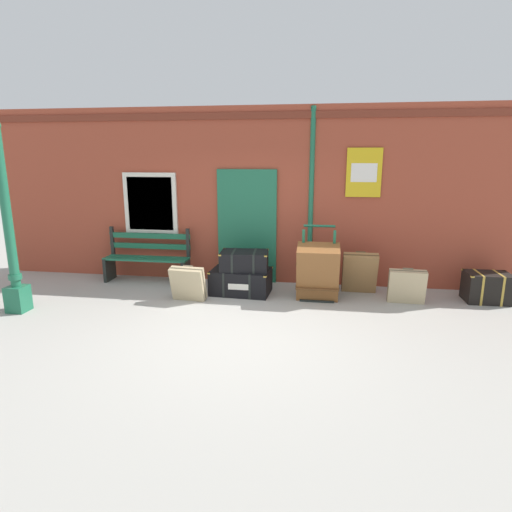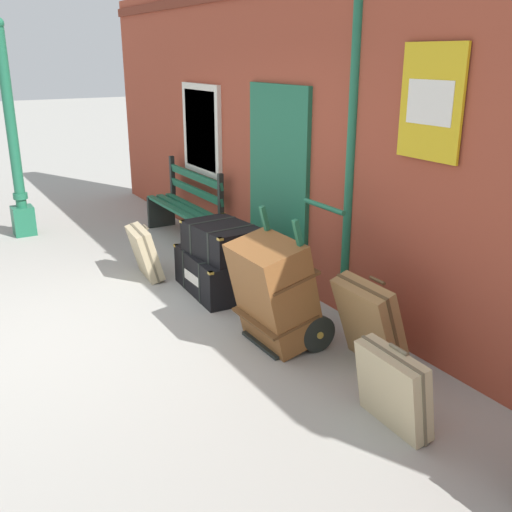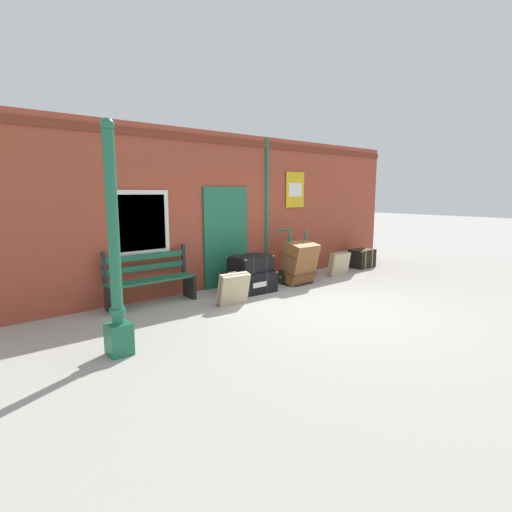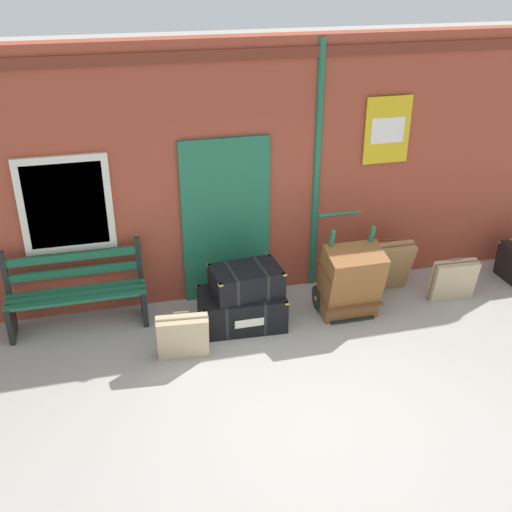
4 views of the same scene
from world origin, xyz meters
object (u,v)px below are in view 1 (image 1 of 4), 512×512
Objects in this scene: large_brown_trunk at (318,272)px; suitcase_slate at (407,286)px; lamp_post at (11,243)px; suitcase_beige at (188,284)px; steamer_trunk_middle at (244,261)px; steamer_trunk_base at (241,281)px; corner_trunk at (487,287)px; platform_bench at (148,258)px; porters_trolley at (318,281)px; suitcase_tan at (360,273)px.

suitcase_slate is (1.43, 0.04, -0.20)m from large_brown_trunk.
suitcase_beige is (2.43, 0.87, -0.77)m from lamp_post.
suitcase_beige is at bearing -147.44° from steamer_trunk_middle.
corner_trunk reaches higher than steamer_trunk_base.
steamer_trunk_base is 0.95m from suitcase_beige.
large_brown_trunk is at bearing 15.44° from lamp_post.
lamp_post is 1.77× the size of platform_bench.
steamer_trunk_base is 1.32m from porters_trolley.
suitcase_tan is 2.04m from corner_trunk.
suitcase_tan is (0.71, 0.45, -0.11)m from large_brown_trunk.
lamp_post reaches higher than suitcase_slate.
large_brown_trunk is 1.44m from suitcase_slate.
lamp_post reaches higher than corner_trunk.
steamer_trunk_middle is at bearing -171.39° from suitcase_tan.
steamer_trunk_middle reaches higher than suitcase_beige.
platform_bench is at bearing 172.30° from porters_trolley.
steamer_trunk_base is at bearing -171.49° from suitcase_tan.
large_brown_trunk is 2.77m from corner_trunk.
platform_bench is at bearing 177.23° from corner_trunk.
porters_trolley reaches higher than large_brown_trunk.
steamer_trunk_middle is 1.43× the size of suitcase_slate.
large_brown_trunk is 1.30× the size of suitcase_tan.
lamp_post is 3.83× the size of suitcase_tan.
suitcase_beige is (-3.53, -0.42, 0.01)m from suitcase_slate.
steamer_trunk_middle is at bearing 5.17° from steamer_trunk_base.
porters_trolley is 2.00× the size of suitcase_slate.
corner_trunk is at bearing 6.73° from large_brown_trunk.
suitcase_slate is (2.68, -0.12, -0.30)m from steamer_trunk_middle.
porters_trolley is at bearing 1.09° from steamer_trunk_middle.
lamp_post is 7.49m from corner_trunk.
suitcase_slate is at bearing -30.13° from suitcase_tan.
suitcase_slate is (4.63, -0.57, -0.16)m from platform_bench.
large_brown_trunk is 1.38× the size of corner_trunk.
platform_bench is 2.00m from steamer_trunk_middle.
suitcase_beige is (-0.78, -0.53, 0.08)m from steamer_trunk_base.
large_brown_trunk is (4.53, 1.25, -0.59)m from lamp_post.
large_brown_trunk reaches higher than steamer_trunk_middle.
platform_bench is (1.33, 1.86, -0.62)m from lamp_post.
suitcase_beige is at bearing -165.00° from porters_trolley.
large_brown_trunk is (3.20, -0.61, 0.03)m from platform_bench.
steamer_trunk_middle is 1.27m from large_brown_trunk.
corner_trunk is at bearing 3.03° from porters_trolley.
suitcase_tan is (5.24, 1.70, -0.70)m from lamp_post.
steamer_trunk_base is (1.88, -0.46, -0.23)m from platform_bench.
lamp_post is 4.82m from porters_trolley.
suitcase_tan reaches higher than suitcase_beige.
steamer_trunk_middle reaches higher than suitcase_slate.
suitcase_beige is at bearing -145.75° from steamer_trunk_base.
suitcase_beige reaches higher than suitcase_slate.
suitcase_tan is at bearing 18.00° from lamp_post.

